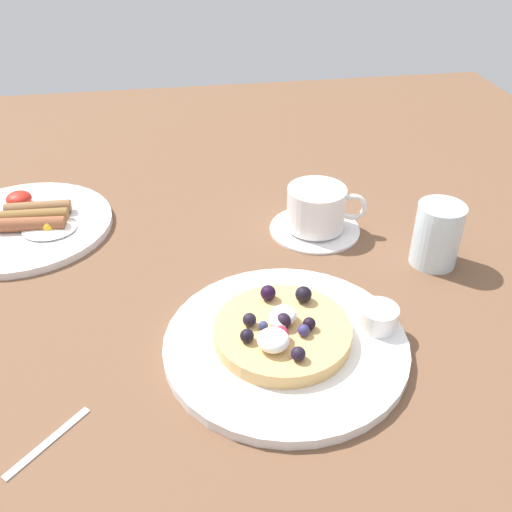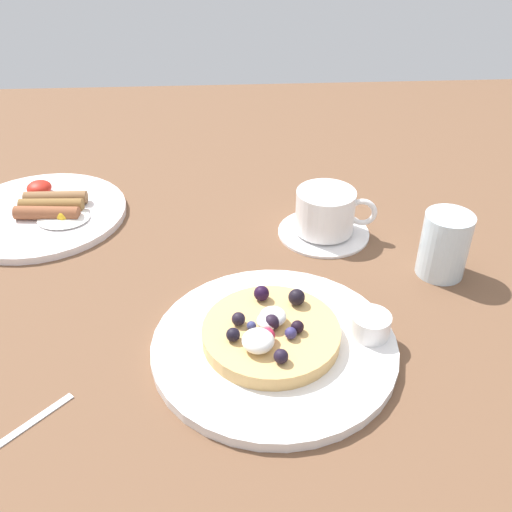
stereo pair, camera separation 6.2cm
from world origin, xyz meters
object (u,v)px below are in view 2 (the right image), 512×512
at_px(syrup_ramekin, 371,325).
at_px(breakfast_plate, 41,214).
at_px(coffee_saucer, 324,231).
at_px(pancake_plate, 274,346).
at_px(coffee_cup, 326,210).
at_px(water_glass, 444,245).

bearing_deg(syrup_ramekin, breakfast_plate, 145.17).
distance_m(breakfast_plate, coffee_saucer, 0.44).
xyz_separation_m(pancake_plate, syrup_ramekin, (0.11, 0.01, 0.02)).
xyz_separation_m(pancake_plate, breakfast_plate, (-0.34, 0.32, -0.00)).
bearing_deg(coffee_saucer, pancake_plate, -111.39).
xyz_separation_m(coffee_cup, water_glass, (0.14, -0.11, 0.00)).
height_order(coffee_saucer, water_glass, water_glass).
relative_size(syrup_ramekin, breakfast_plate, 0.17).
bearing_deg(breakfast_plate, pancake_plate, -43.26).
height_order(syrup_ramekin, coffee_cup, coffee_cup).
bearing_deg(breakfast_plate, syrup_ramekin, -34.83).
distance_m(breakfast_plate, coffee_cup, 0.44).
height_order(breakfast_plate, water_glass, water_glass).
height_order(coffee_cup, water_glass, water_glass).
bearing_deg(coffee_cup, coffee_saucer, 166.38).
bearing_deg(coffee_cup, breakfast_plate, 170.22).
relative_size(breakfast_plate, coffee_saucer, 1.94).
bearing_deg(syrup_ramekin, coffee_cup, 93.13).
xyz_separation_m(breakfast_plate, water_glass, (0.57, -0.18, 0.04)).
height_order(coffee_saucer, coffee_cup, coffee_cup).
distance_m(syrup_ramekin, coffee_saucer, 0.24).
height_order(pancake_plate, coffee_cup, coffee_cup).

